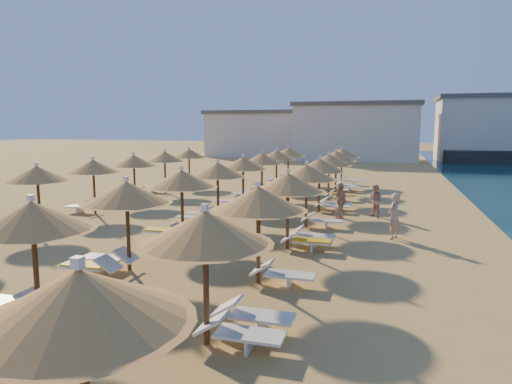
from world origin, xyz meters
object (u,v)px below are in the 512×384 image
(beachgoer_c, at_px, (340,201))
(beachgoer_a, at_px, (394,216))
(parasol_row_west, at_px, (201,175))
(beachgoer_b, at_px, (375,201))
(parasol_row_east, at_px, (298,178))

(beachgoer_c, height_order, beachgoer_a, beachgoer_a)
(parasol_row_west, relative_size, beachgoer_a, 20.22)
(beachgoer_a, bearing_deg, beachgoer_b, -147.41)
(parasol_row_west, xyz_separation_m, beachgoer_b, (6.86, 4.84, -1.54))
(parasol_row_west, xyz_separation_m, beachgoer_a, (7.67, 0.71, -1.43))
(beachgoer_a, relative_size, beachgoer_b, 1.14)
(beachgoer_b, bearing_deg, beachgoer_a, -37.27)
(parasol_row_east, xyz_separation_m, beachgoer_c, (1.24, 4.05, -1.48))
(parasol_row_east, relative_size, beachgoer_c, 21.43)
(beachgoer_c, bearing_deg, beachgoer_a, 1.86)
(beachgoer_b, bearing_deg, beachgoer_c, -111.56)
(parasol_row_west, distance_m, beachgoer_a, 7.84)
(parasol_row_east, distance_m, beachgoer_b, 5.80)
(parasol_row_east, height_order, beachgoer_c, parasol_row_east)
(beachgoer_b, bearing_deg, parasol_row_west, -103.17)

